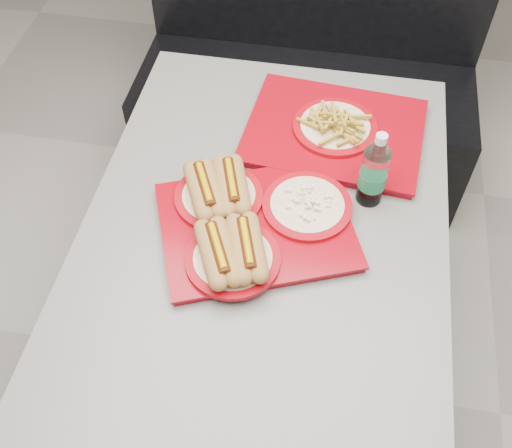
% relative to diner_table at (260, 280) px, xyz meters
% --- Properties ---
extents(ground, '(6.00, 6.00, 0.00)m').
position_rel_diner_table_xyz_m(ground, '(0.00, 0.00, -0.58)').
color(ground, '#9F9A8F').
rests_on(ground, ground).
extents(diner_table, '(0.92, 1.42, 0.75)m').
position_rel_diner_table_xyz_m(diner_table, '(0.00, 0.00, 0.00)').
color(diner_table, black).
rests_on(diner_table, ground).
extents(booth_bench, '(1.30, 0.57, 1.35)m').
position_rel_diner_table_xyz_m(booth_bench, '(0.00, 1.09, -0.18)').
color(booth_bench, black).
rests_on(booth_bench, ground).
extents(tray_near, '(0.56, 0.50, 0.10)m').
position_rel_diner_table_xyz_m(tray_near, '(-0.04, 0.03, 0.20)').
color(tray_near, maroon).
rests_on(tray_near, diner_table).
extents(tray_far, '(0.51, 0.42, 0.10)m').
position_rel_diner_table_xyz_m(tray_far, '(0.14, 0.41, 0.19)').
color(tray_far, maroon).
rests_on(tray_far, diner_table).
extents(water_bottle, '(0.07, 0.07, 0.22)m').
position_rel_diner_table_xyz_m(water_bottle, '(0.25, 0.19, 0.26)').
color(water_bottle, silver).
rests_on(water_bottle, diner_table).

